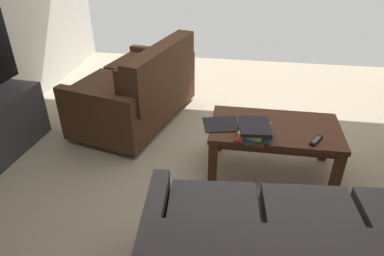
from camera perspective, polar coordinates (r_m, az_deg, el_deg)
name	(u,v)px	position (r m, az deg, el deg)	size (l,w,h in m)	color
ground_plane	(242,167)	(3.15, 8.15, -6.31)	(5.14, 5.55, 0.01)	#B7A88E
loveseat_near	(139,89)	(3.70, -8.66, 6.33)	(1.13, 1.56, 0.86)	black
coffee_table	(274,134)	(2.94, 13.37, -0.90)	(1.05, 0.59, 0.45)	#4C2819
book_stack	(254,131)	(2.68, 10.18, -0.50)	(0.28, 0.31, 0.12)	#C63833
tv_remote	(316,140)	(2.78, 19.68, -1.93)	(0.12, 0.16, 0.02)	black
loose_magazine	(221,124)	(2.85, 4.76, 0.61)	(0.24, 0.28, 0.01)	black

